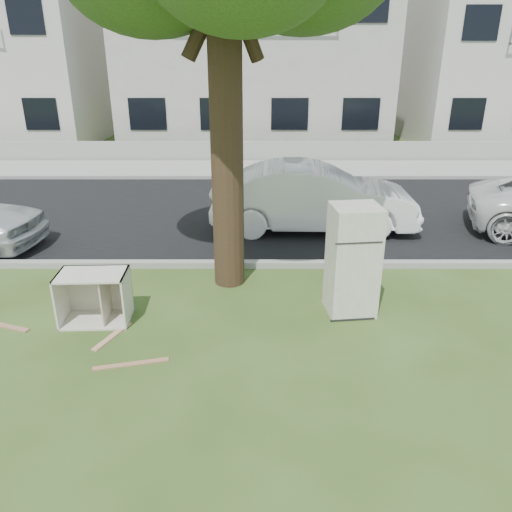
{
  "coord_description": "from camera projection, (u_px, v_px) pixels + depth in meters",
  "views": [
    {
      "loc": [
        0.08,
        -6.42,
        3.92
      ],
      "look_at": [
        0.08,
        0.6,
        1.0
      ],
      "focal_mm": 35.0,
      "sensor_mm": 36.0,
      "label": 1
    }
  ],
  "objects": [
    {
      "name": "ground",
      "position": [
        251.0,
        333.0,
        7.43
      ],
      "size": [
        120.0,
        120.0,
        0.0
      ],
      "primitive_type": "plane",
      "color": "#354819"
    },
    {
      "name": "road",
      "position": [
        253.0,
        212.0,
        12.97
      ],
      "size": [
        120.0,
        7.0,
        0.01
      ],
      "primitive_type": "cube",
      "color": "black",
      "rests_on": "ground"
    },
    {
      "name": "kerb_near",
      "position": [
        252.0,
        267.0,
        9.7
      ],
      "size": [
        120.0,
        0.18,
        0.12
      ],
      "primitive_type": "cube",
      "color": "gray",
      "rests_on": "ground"
    },
    {
      "name": "kerb_far",
      "position": [
        254.0,
        179.0,
        16.25
      ],
      "size": [
        120.0,
        0.18,
        0.12
      ],
      "primitive_type": "cube",
      "color": "gray",
      "rests_on": "ground"
    },
    {
      "name": "sidewalk",
      "position": [
        254.0,
        169.0,
        17.59
      ],
      "size": [
        120.0,
        2.8,
        0.01
      ],
      "primitive_type": "cube",
      "color": "gray",
      "rests_on": "ground"
    },
    {
      "name": "low_wall",
      "position": [
        254.0,
        151.0,
        18.94
      ],
      "size": [
        120.0,
        0.15,
        0.7
      ],
      "primitive_type": "cube",
      "color": "gray",
      "rests_on": "ground"
    },
    {
      "name": "townhouse_center",
      "position": [
        254.0,
        54.0,
        22.16
      ],
      "size": [
        11.22,
        8.16,
        7.44
      ],
      "color": "beige",
      "rests_on": "ground"
    },
    {
      "name": "fridge",
      "position": [
        353.0,
        260.0,
        7.76
      ],
      "size": [
        0.8,
        0.75,
        1.76
      ],
      "primitive_type": "cube",
      "rotation": [
        0.0,
        0.0,
        0.11
      ],
      "color": "silver",
      "rests_on": "ground"
    },
    {
      "name": "cabinet",
      "position": [
        94.0,
        297.0,
        7.64
      ],
      "size": [
        1.06,
        0.68,
        0.8
      ],
      "primitive_type": "cube",
      "rotation": [
        0.0,
        0.0,
        0.04
      ],
      "color": "white",
      "rests_on": "ground"
    },
    {
      "name": "plank_a",
      "position": [
        131.0,
        364.0,
        6.69
      ],
      "size": [
        0.99,
        0.31,
        0.02
      ],
      "primitive_type": "cube",
      "rotation": [
        0.0,
        0.0,
        0.23
      ],
      "color": "#A67150",
      "rests_on": "ground"
    },
    {
      "name": "plank_b",
      "position": [
        3.0,
        325.0,
        7.62
      ],
      "size": [
        0.93,
        0.41,
        0.02
      ],
      "primitive_type": "cube",
      "rotation": [
        0.0,
        0.0,
        -0.34
      ],
      "color": "#9A6C50",
      "rests_on": "ground"
    },
    {
      "name": "plank_c",
      "position": [
        112.0,
        336.0,
        7.34
      ],
      "size": [
        0.41,
        0.8,
        0.02
      ],
      "primitive_type": "cube",
      "rotation": [
        0.0,
        0.0,
        1.17
      ],
      "color": "tan",
      "rests_on": "ground"
    },
    {
      "name": "car_center",
      "position": [
        313.0,
        198.0,
        11.45
      ],
      "size": [
        4.7,
        1.75,
        1.53
      ],
      "primitive_type": "imported",
      "rotation": [
        0.0,
        0.0,
        1.54
      ],
      "color": "white",
      "rests_on": "ground"
    }
  ]
}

